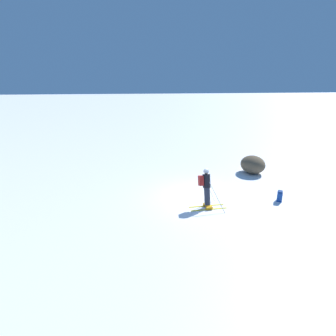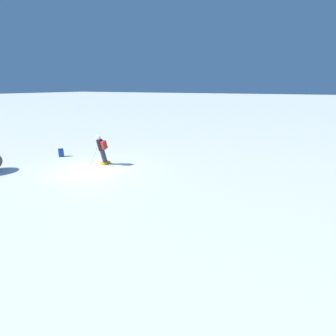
% 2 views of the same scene
% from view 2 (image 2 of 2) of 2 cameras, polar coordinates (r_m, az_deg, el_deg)
% --- Properties ---
extents(ground_plane, '(300.00, 300.00, 0.00)m').
position_cam_2_polar(ground_plane, '(14.26, -16.49, -0.37)').
color(ground_plane, white).
extents(skier, '(1.29, 1.63, 1.73)m').
position_cam_2_polar(skier, '(14.66, -14.19, 4.13)').
color(skier, yellow).
rests_on(skier, ground).
extents(spare_backpack, '(0.37, 0.35, 0.50)m').
position_cam_2_polar(spare_backpack, '(17.49, -22.25, 3.10)').
color(spare_backpack, '#194293').
rests_on(spare_backpack, ground).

